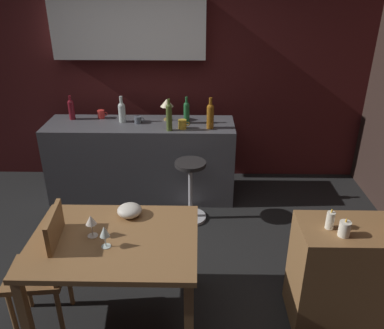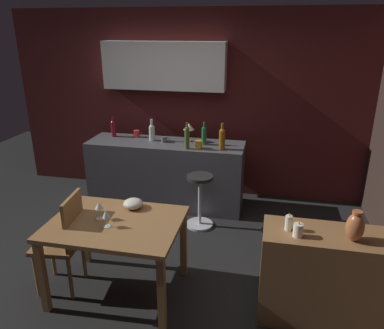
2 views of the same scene
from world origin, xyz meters
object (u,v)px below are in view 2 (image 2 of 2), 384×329
(fruit_bowl, at_px, (133,204))
(wine_bottle_olive, at_px, (187,137))
(pillar_candle_short, at_px, (298,230))
(wine_bottle_ruby, at_px, (113,128))
(wine_bottle_green, at_px, (204,134))
(dining_table, at_px, (116,231))
(cup_mustard, at_px, (199,144))
(wine_glass_left, at_px, (106,214))
(wine_bottle_amber, at_px, (222,138))
(counter_lamp, at_px, (189,128))
(wine_glass_right, at_px, (99,206))
(vase_copper, at_px, (355,227))
(chair_near_window, at_px, (64,239))
(bar_stool, at_px, (200,199))
(wine_bottle_clear, at_px, (152,131))
(cup_red, at_px, (137,134))
(sideboard_cabinet, at_px, (328,278))
(cup_slate, at_px, (164,139))
(pillar_candle_tall, at_px, (289,223))

(fruit_bowl, relative_size, wine_bottle_olive, 0.54)
(pillar_candle_short, bearing_deg, fruit_bowl, 167.21)
(wine_bottle_ruby, bearing_deg, wine_bottle_green, -4.82)
(dining_table, bearing_deg, cup_mustard, 76.79)
(wine_bottle_ruby, relative_size, wine_bottle_olive, 0.81)
(wine_glass_left, xyz_separation_m, wine_bottle_amber, (0.73, 1.85, 0.19))
(cup_mustard, height_order, counter_lamp, counter_lamp)
(wine_glass_right, distance_m, wine_bottle_ruby, 2.13)
(wine_glass_left, bearing_deg, vase_copper, 2.05)
(wine_glass_left, xyz_separation_m, wine_glass_right, (-0.12, 0.12, 0.01))
(wine_glass_right, bearing_deg, chair_near_window, -169.49)
(bar_stool, distance_m, wine_glass_right, 1.58)
(counter_lamp, bearing_deg, vase_copper, -49.50)
(fruit_bowl, xyz_separation_m, pillar_candle_short, (1.48, -0.34, 0.09))
(wine_glass_left, bearing_deg, fruit_bowl, 75.50)
(bar_stool, relative_size, vase_copper, 2.73)
(fruit_bowl, height_order, wine_bottle_olive, wine_bottle_olive)
(pillar_candle_short, relative_size, vase_copper, 0.54)
(dining_table, relative_size, wine_bottle_clear, 3.94)
(wine_glass_right, distance_m, wine_bottle_amber, 1.94)
(cup_red, bearing_deg, wine_bottle_green, -8.61)
(wine_bottle_amber, bearing_deg, sideboard_cabinet, -56.64)
(chair_near_window, relative_size, wine_bottle_ruby, 3.48)
(wine_bottle_green, bearing_deg, cup_mustard, -102.37)
(wine_bottle_olive, bearing_deg, cup_mustard, 22.04)
(cup_mustard, height_order, pillar_candle_short, cup_mustard)
(chair_near_window, distance_m, vase_copper, 2.48)
(wine_bottle_clear, xyz_separation_m, wine_bottle_amber, (0.98, -0.19, 0.03))
(cup_mustard, xyz_separation_m, cup_red, (-0.95, 0.32, -0.00))
(wine_bottle_green, bearing_deg, cup_slate, -178.74)
(wine_glass_left, bearing_deg, wine_bottle_ruby, 111.46)
(cup_slate, bearing_deg, cup_red, 160.19)
(cup_slate, height_order, vase_copper, vase_copper)
(wine_glass_right, xyz_separation_m, wine_bottle_clear, (-0.12, 1.92, 0.16))
(wine_glass_right, xyz_separation_m, wine_bottle_amber, (0.85, 1.73, 0.19))
(dining_table, height_order, wine_bottle_green, wine_bottle_green)
(chair_near_window, xyz_separation_m, fruit_bowl, (0.56, 0.33, 0.26))
(sideboard_cabinet, relative_size, fruit_bowl, 5.96)
(bar_stool, bearing_deg, fruit_bowl, -111.76)
(pillar_candle_tall, xyz_separation_m, vase_copper, (0.48, -0.06, 0.05))
(wine_glass_right, relative_size, wine_bottle_green, 0.56)
(chair_near_window, relative_size, counter_lamp, 3.86)
(bar_stool, xyz_separation_m, wine_bottle_olive, (-0.23, 0.31, 0.70))
(cup_red, bearing_deg, wine_bottle_amber, -13.78)
(wine_bottle_ruby, height_order, counter_lamp, wine_bottle_ruby)
(vase_copper, bearing_deg, wine_bottle_ruby, 144.05)
(wine_glass_left, distance_m, wine_bottle_olive, 1.81)
(wine_bottle_green, distance_m, cup_slate, 0.55)
(chair_near_window, xyz_separation_m, wine_bottle_green, (0.94, 1.95, 0.51))
(pillar_candle_tall, height_order, vase_copper, vase_copper)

